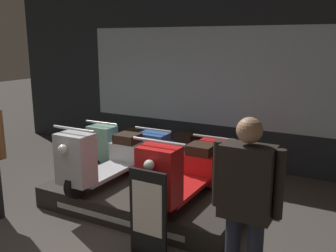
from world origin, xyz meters
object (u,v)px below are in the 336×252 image
Objects in this scene: scooter_backrow_0 at (121,146)px; person_right_browsing at (246,197)px; scooter_display_left at (103,159)px; scooter_backrow_2 at (226,163)px; scooter_backrow_1 at (170,153)px; price_sign_board at (148,214)px; scooter_display_right at (181,173)px.

person_right_browsing is (2.99, -2.41, 0.58)m from scooter_backrow_0.
scooter_display_left is 1.00× the size of scooter_backrow_2.
scooter_backrow_2 is 0.97× the size of person_right_browsing.
scooter_backrow_0 is 0.97× the size of person_right_browsing.
scooter_backrow_1 is 0.98m from scooter_backrow_2.
scooter_display_left is at bearing -62.61° from scooter_backrow_0.
scooter_backrow_2 is (1.21, 1.42, -0.28)m from scooter_display_left.
scooter_backrow_1 is 1.00× the size of scooter_backrow_2.
scooter_backrow_1 is at bearing 180.00° from scooter_backrow_2.
scooter_backrow_2 is (1.95, 0.00, 0.00)m from scooter_backrow_0.
price_sign_board is at bearing -49.08° from scooter_backrow_0.
scooter_display_right is (1.17, 0.00, 0.00)m from scooter_display_left.
scooter_display_right is 0.97× the size of person_right_browsing.
price_sign_board is (1.95, -2.25, 0.12)m from scooter_backrow_0.
scooter_backrow_2 is at bearing 88.09° from scooter_display_right.
scooter_backrow_1 is 3.20m from person_right_browsing.
scooter_display_right is 1.50m from person_right_browsing.
scooter_backrow_1 and scooter_backrow_2 have the same top height.
person_right_browsing reaches higher than scooter_backrow_1.
scooter_display_left reaches higher than scooter_backrow_1.
scooter_backrow_0 is (-0.74, 1.42, -0.28)m from scooter_display_left.
person_right_browsing reaches higher than scooter_display_right.
scooter_display_left is 1.66× the size of price_sign_board.
scooter_backrow_0 is at bearing 143.24° from scooter_display_right.
scooter_display_left is 1.47m from scooter_backrow_1.
person_right_browsing reaches higher than scooter_backrow_0.
person_right_browsing is at bearing -38.92° from scooter_backrow_0.
person_right_browsing reaches higher than scooter_backrow_2.
scooter_display_left reaches higher than scooter_backrow_2.
scooter_display_right is at bearing -56.87° from scooter_backrow_1.
scooter_display_right is 0.85m from price_sign_board.
person_right_browsing is at bearing -50.17° from scooter_backrow_1.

